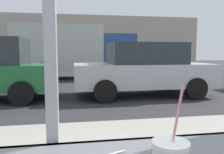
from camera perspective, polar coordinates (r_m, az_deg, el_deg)
The scene contains 4 objects.
ground_plane at distance 9.02m, azimuth -10.26°, elevation -2.67°, with size 60.00×60.00×0.00m, color #2D2D30.
building_facade_far at distance 24.65m, azimuth -10.10°, elevation 8.98°, with size 28.00×1.20×5.32m, color #A89E8E.
parked_car_silver at distance 7.28m, azimuth 7.86°, elevation 2.04°, with size 4.32×2.05×1.67m.
box_truck at distance 12.38m, azimuth -9.64°, elevation 6.77°, with size 6.25×2.44×2.77m.
Camera 1 is at (0.09, -0.92, 1.35)m, focal length 36.31 mm.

